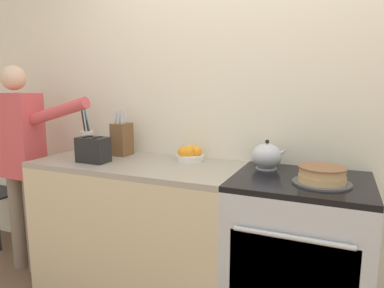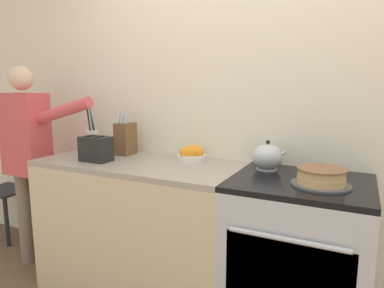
{
  "view_description": "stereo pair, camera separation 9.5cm",
  "coord_description": "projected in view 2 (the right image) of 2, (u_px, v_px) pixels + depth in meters",
  "views": [
    {
      "loc": [
        0.51,
        -1.54,
        1.4
      ],
      "look_at": [
        -0.29,
        0.28,
        1.07
      ],
      "focal_mm": 32.0,
      "sensor_mm": 36.0,
      "label": 1
    },
    {
      "loc": [
        0.59,
        -1.5,
        1.4
      ],
      "look_at": [
        -0.29,
        0.28,
        1.07
      ],
      "focal_mm": 32.0,
      "sensor_mm": 36.0,
      "label": 2
    }
  ],
  "objects": [
    {
      "name": "knife_block",
      "position": [
        125.0,
        138.0,
        2.45
      ],
      "size": [
        0.11,
        0.14,
        0.32
      ],
      "color": "brown",
      "rests_on": "counter_cabinet"
    },
    {
      "name": "layer_cake",
      "position": [
        321.0,
        177.0,
        1.69
      ],
      "size": [
        0.29,
        0.29,
        0.09
      ],
      "color": "#4C4C51",
      "rests_on": "stove_range"
    },
    {
      "name": "dining_chair",
      "position": [
        17.0,
        182.0,
        3.24
      ],
      "size": [
        0.4,
        0.4,
        0.87
      ],
      "rotation": [
        0.0,
        0.0,
        0.33
      ],
      "color": "#232328",
      "rests_on": "ground_plane"
    },
    {
      "name": "utensil_crock",
      "position": [
        92.0,
        139.0,
        2.66
      ],
      "size": [
        0.1,
        0.1,
        0.35
      ],
      "color": "silver",
      "rests_on": "counter_cabinet"
    },
    {
      "name": "fruit_bowl",
      "position": [
        192.0,
        154.0,
        2.26
      ],
      "size": [
        0.19,
        0.19,
        0.1
      ],
      "color": "silver",
      "rests_on": "counter_cabinet"
    },
    {
      "name": "wall_back",
      "position": [
        258.0,
        102.0,
        2.17
      ],
      "size": [
        8.0,
        0.04,
        2.6
      ],
      "color": "silver",
      "rests_on": "ground_plane"
    },
    {
      "name": "tea_kettle",
      "position": [
        268.0,
        157.0,
        2.01
      ],
      "size": [
        0.22,
        0.18,
        0.18
      ],
      "color": "#B7BABF",
      "rests_on": "stove_range"
    },
    {
      "name": "toaster",
      "position": [
        96.0,
        149.0,
        2.24
      ],
      "size": [
        0.21,
        0.12,
        0.17
      ],
      "color": "black",
      "rests_on": "counter_cabinet"
    },
    {
      "name": "person_baker",
      "position": [
        28.0,
        151.0,
        2.58
      ],
      "size": [
        0.9,
        0.2,
        1.55
      ],
      "rotation": [
        0.0,
        0.0,
        0.05
      ],
      "color": "#7A6B5B",
      "rests_on": "ground_plane"
    },
    {
      "name": "stove_range",
      "position": [
        296.0,
        261.0,
        1.87
      ],
      "size": [
        0.72,
        0.66,
        0.92
      ],
      "color": "#B7BABF",
      "rests_on": "ground_plane"
    },
    {
      "name": "counter_cabinet",
      "position": [
        140.0,
        227.0,
        2.32
      ],
      "size": [
        1.34,
        0.62,
        0.92
      ],
      "color": "beige",
      "rests_on": "ground_plane"
    }
  ]
}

